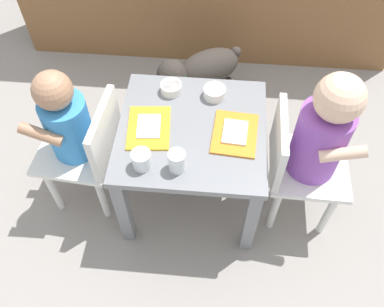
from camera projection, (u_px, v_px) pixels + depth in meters
ground_plane at (192, 191)px, 1.77m from camera, size 7.00×7.00×0.00m
dining_table at (192, 142)px, 1.49m from camera, size 0.52×0.51×0.42m
seated_child_left at (72, 128)px, 1.43m from camera, size 0.30×0.30×0.66m
seated_child_right at (318, 138)px, 1.36m from camera, size 0.29×0.29×0.72m
dog at (200, 71)px, 1.92m from camera, size 0.41×0.33×0.32m
food_tray_left at (149, 127)px, 1.42m from camera, size 0.16×0.21×0.02m
food_tray_right at (235, 133)px, 1.41m from camera, size 0.16×0.20×0.02m
water_cup_left at (142, 160)px, 1.31m from camera, size 0.06×0.06×0.06m
water_cup_right at (177, 162)px, 1.30m from camera, size 0.06×0.06×0.07m
veggie_bowl_far at (214, 92)px, 1.50m from camera, size 0.08×0.08×0.04m
cereal_bowl_left_side at (171, 88)px, 1.52m from camera, size 0.08×0.08×0.04m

